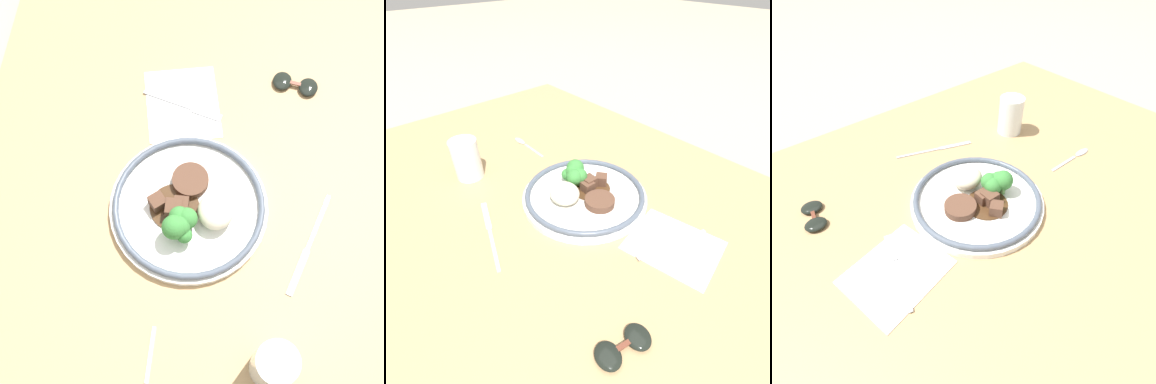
# 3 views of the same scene
# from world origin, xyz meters

# --- Properties ---
(ground_plane) EXTENTS (8.00, 8.00, 0.00)m
(ground_plane) POSITION_xyz_m (0.00, 0.00, 0.00)
(ground_plane) COLOR tan
(dining_table) EXTENTS (1.50, 0.91, 0.05)m
(dining_table) POSITION_xyz_m (0.00, 0.00, 0.02)
(dining_table) COLOR tan
(dining_table) RESTS_ON ground
(napkin) EXTENTS (0.19, 0.17, 0.00)m
(napkin) POSITION_xyz_m (-0.18, -0.07, 0.05)
(napkin) COLOR white
(napkin) RESTS_ON dining_table
(plate) EXTENTS (0.29, 0.29, 0.07)m
(plate) POSITION_xyz_m (0.05, -0.03, 0.07)
(plate) COLOR white
(plate) RESTS_ON dining_table
(juice_glass) EXTENTS (0.07, 0.07, 0.10)m
(juice_glass) POSITION_xyz_m (0.31, 0.12, 0.09)
(juice_glass) COLOR orange
(juice_glass) RESTS_ON dining_table
(fork) EXTENTS (0.06, 0.16, 0.00)m
(fork) POSITION_xyz_m (-0.17, -0.05, 0.05)
(fork) COLOR #ADADB2
(fork) RESTS_ON napkin
(knife) EXTENTS (0.20, 0.08, 0.00)m
(knife) POSITION_xyz_m (0.10, 0.18, 0.05)
(knife) COLOR #ADADB2
(knife) RESTS_ON dining_table
(sunglasses) EXTENTS (0.06, 0.10, 0.01)m
(sunglasses) POSITION_xyz_m (-0.24, 0.16, 0.05)
(sunglasses) COLOR black
(sunglasses) RESTS_ON dining_table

